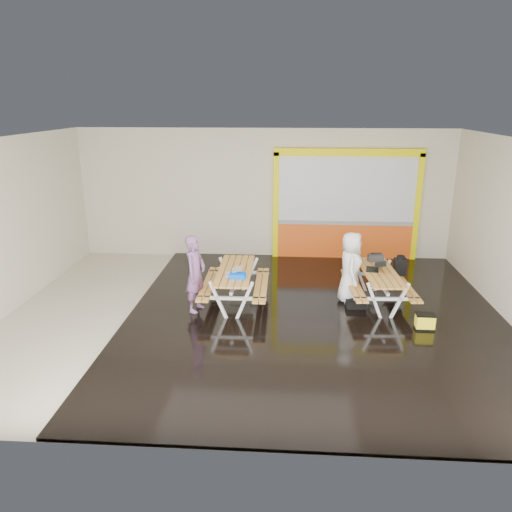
# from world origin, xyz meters

# --- Properties ---
(room) EXTENTS (10.02, 8.02, 3.52)m
(room) POSITION_xyz_m (0.00, 0.00, 1.75)
(room) COLOR beige
(room) RESTS_ON ground
(deck) EXTENTS (7.50, 7.98, 0.05)m
(deck) POSITION_xyz_m (1.25, 0.00, 0.03)
(deck) COLOR black
(deck) RESTS_ON room
(kiosk) EXTENTS (3.88, 0.16, 3.00)m
(kiosk) POSITION_xyz_m (2.20, 3.93, 1.44)
(kiosk) COLOR #E85516
(kiosk) RESTS_ON room
(picnic_table_left) EXTENTS (1.38, 2.01, 0.80)m
(picnic_table_left) POSITION_xyz_m (-0.42, 0.56, 0.61)
(picnic_table_left) COLOR #C68736
(picnic_table_left) RESTS_ON deck
(picnic_table_right) EXTENTS (1.40, 1.99, 0.77)m
(picnic_table_right) POSITION_xyz_m (2.61, 0.74, 0.59)
(picnic_table_right) COLOR #C68736
(picnic_table_right) RESTS_ON deck
(person_left) EXTENTS (0.52, 0.66, 1.60)m
(person_left) POSITION_xyz_m (-1.18, 0.15, 0.84)
(person_left) COLOR #784D78
(person_left) RESTS_ON deck
(person_right) EXTENTS (0.53, 0.78, 1.54)m
(person_right) POSITION_xyz_m (2.01, 0.84, 0.80)
(person_right) COLOR white
(person_right) RESTS_ON deck
(laptop_left) EXTENTS (0.38, 0.35, 0.15)m
(laptop_left) POSITION_xyz_m (-0.43, 0.24, 0.85)
(laptop_left) COLOR silver
(laptop_left) RESTS_ON picnic_table_left
(laptop_right) EXTENTS (0.46, 0.42, 0.17)m
(laptop_right) POSITION_xyz_m (2.53, 0.83, 0.82)
(laptop_right) COLOR black
(laptop_right) RESTS_ON picnic_table_right
(blue_pouch) EXTENTS (0.33, 0.24, 0.09)m
(blue_pouch) POSITION_xyz_m (-0.31, 0.07, 0.85)
(blue_pouch) COLOR #0051EE
(blue_pouch) RESTS_ON picnic_table_left
(toolbox) EXTENTS (0.35, 0.20, 0.20)m
(toolbox) POSITION_xyz_m (2.63, 1.44, 0.84)
(toolbox) COLOR black
(toolbox) RESTS_ON picnic_table_right
(backpack) EXTENTS (0.28, 0.19, 0.45)m
(backpack) POSITION_xyz_m (3.16, 1.35, 0.70)
(backpack) COLOR black
(backpack) RESTS_ON picnic_table_right
(dark_case) EXTENTS (0.41, 0.32, 0.15)m
(dark_case) POSITION_xyz_m (2.12, 0.51, 0.13)
(dark_case) COLOR black
(dark_case) RESTS_ON deck
(fluke_bag) EXTENTS (0.36, 0.24, 0.31)m
(fluke_bag) POSITION_xyz_m (3.29, -0.45, 0.20)
(fluke_bag) COLOR black
(fluke_bag) RESTS_ON deck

